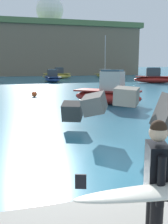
{
  "coord_description": "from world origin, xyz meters",
  "views": [
    {
      "loc": [
        -2.28,
        -6.07,
        2.63
      ],
      "look_at": [
        -0.32,
        0.5,
        1.4
      ],
      "focal_mm": 43.14,
      "sensor_mm": 36.0,
      "label": 1
    }
  ],
  "objects_px": {
    "boat_mid_centre": "(52,78)",
    "mooring_buoy_inner": "(34,94)",
    "boat_near_right": "(57,75)",
    "boat_far_centre": "(108,94)",
    "boat_near_centre": "(156,78)",
    "surfer_with_board": "(161,186)",
    "boat_mid_left": "(106,75)",
    "radar_dome": "(50,11)"
  },
  "relations": [
    {
      "from": "boat_mid_centre",
      "to": "mooring_buoy_inner",
      "type": "relative_size",
      "value": 13.87
    },
    {
      "from": "boat_near_right",
      "to": "boat_far_centre",
      "type": "distance_m",
      "value": 31.26
    },
    {
      "from": "boat_mid_centre",
      "to": "boat_far_centre",
      "type": "bearing_deg",
      "value": -90.98
    },
    {
      "from": "boat_near_centre",
      "to": "boat_far_centre",
      "type": "height_order",
      "value": "boat_far_centre"
    },
    {
      "from": "surfer_with_board",
      "to": "boat_mid_left",
      "type": "bearing_deg",
      "value": 69.42
    },
    {
      "from": "boat_near_right",
      "to": "mooring_buoy_inner",
      "type": "bearing_deg",
      "value": -104.98
    },
    {
      "from": "mooring_buoy_inner",
      "to": "surfer_with_board",
      "type": "bearing_deg",
      "value": -92.05
    },
    {
      "from": "boat_near_right",
      "to": "radar_dome",
      "type": "distance_m",
      "value": 39.39
    },
    {
      "from": "surfer_with_board",
      "to": "boat_mid_left",
      "type": "height_order",
      "value": "boat_mid_left"
    },
    {
      "from": "boat_mid_centre",
      "to": "radar_dome",
      "type": "relative_size",
      "value": 0.6
    },
    {
      "from": "boat_near_right",
      "to": "mooring_buoy_inner",
      "type": "xyz_separation_m",
      "value": [
        -6.87,
        -25.68,
        -0.44
      ]
    },
    {
      "from": "boat_far_centre",
      "to": "radar_dome",
      "type": "xyz_separation_m",
      "value": [
        7.54,
        66.22,
        17.21
      ]
    },
    {
      "from": "boat_far_centre",
      "to": "mooring_buoy_inner",
      "type": "bearing_deg",
      "value": 127.66
    },
    {
      "from": "boat_mid_left",
      "to": "boat_near_right",
      "type": "bearing_deg",
      "value": -172.66
    },
    {
      "from": "boat_near_right",
      "to": "radar_dome",
      "type": "xyz_separation_m",
      "value": [
        4.89,
        35.07,
        17.26
      ]
    },
    {
      "from": "boat_near_right",
      "to": "surfer_with_board",
      "type": "bearing_deg",
      "value": -99.52
    },
    {
      "from": "radar_dome",
      "to": "boat_far_centre",
      "type": "bearing_deg",
      "value": -96.49
    },
    {
      "from": "boat_near_centre",
      "to": "boat_near_right",
      "type": "xyz_separation_m",
      "value": [
        -11.04,
        14.53,
        -0.02
      ]
    },
    {
      "from": "boat_mid_left",
      "to": "boat_mid_centre",
      "type": "height_order",
      "value": "boat_mid_left"
    },
    {
      "from": "boat_near_centre",
      "to": "boat_near_right",
      "type": "height_order",
      "value": "boat_near_centre"
    },
    {
      "from": "surfer_with_board",
      "to": "boat_near_centre",
      "type": "bearing_deg",
      "value": 58.68
    },
    {
      "from": "mooring_buoy_inner",
      "to": "boat_mid_left",
      "type": "bearing_deg",
      "value": 58.19
    },
    {
      "from": "radar_dome",
      "to": "boat_near_centre",
      "type": "bearing_deg",
      "value": -82.93
    },
    {
      "from": "boat_mid_left",
      "to": "boat_mid_centre",
      "type": "xyz_separation_m",
      "value": [
        -12.1,
        -8.84,
        0.16
      ]
    },
    {
      "from": "mooring_buoy_inner",
      "to": "radar_dome",
      "type": "bearing_deg",
      "value": 79.05
    },
    {
      "from": "boat_mid_left",
      "to": "mooring_buoy_inner",
      "type": "distance_m",
      "value": 31.72
    },
    {
      "from": "boat_far_centre",
      "to": "mooring_buoy_inner",
      "type": "distance_m",
      "value": 6.92
    },
    {
      "from": "boat_far_centre",
      "to": "radar_dome",
      "type": "relative_size",
      "value": 0.44
    },
    {
      "from": "boat_near_centre",
      "to": "radar_dome",
      "type": "height_order",
      "value": "radar_dome"
    },
    {
      "from": "surfer_with_board",
      "to": "boat_near_centre",
      "type": "distance_m",
      "value": 35.8
    },
    {
      "from": "boat_mid_left",
      "to": "boat_mid_centre",
      "type": "distance_m",
      "value": 14.98
    },
    {
      "from": "boat_far_centre",
      "to": "boat_near_centre",
      "type": "bearing_deg",
      "value": 50.52
    },
    {
      "from": "boat_mid_left",
      "to": "mooring_buoy_inner",
      "type": "xyz_separation_m",
      "value": [
        -16.72,
        -26.95,
        -0.21
      ]
    },
    {
      "from": "surfer_with_board",
      "to": "boat_mid_centre",
      "type": "bearing_deg",
      "value": 81.94
    },
    {
      "from": "boat_mid_centre",
      "to": "radar_dome",
      "type": "xyz_separation_m",
      "value": [
        7.14,
        42.64,
        17.33
      ]
    },
    {
      "from": "boat_near_centre",
      "to": "boat_mid_centre",
      "type": "height_order",
      "value": "boat_near_centre"
    },
    {
      "from": "mooring_buoy_inner",
      "to": "radar_dome",
      "type": "distance_m",
      "value": 64.36
    },
    {
      "from": "boat_mid_centre",
      "to": "mooring_buoy_inner",
      "type": "height_order",
      "value": "boat_mid_centre"
    },
    {
      "from": "boat_near_centre",
      "to": "boat_mid_left",
      "type": "distance_m",
      "value": 15.84
    },
    {
      "from": "surfer_with_board",
      "to": "boat_far_centre",
      "type": "distance_m",
      "value": 14.81
    },
    {
      "from": "boat_near_right",
      "to": "boat_mid_centre",
      "type": "bearing_deg",
      "value": -106.55
    },
    {
      "from": "boat_far_centre",
      "to": "boat_mid_left",
      "type": "bearing_deg",
      "value": 68.92
    }
  ]
}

